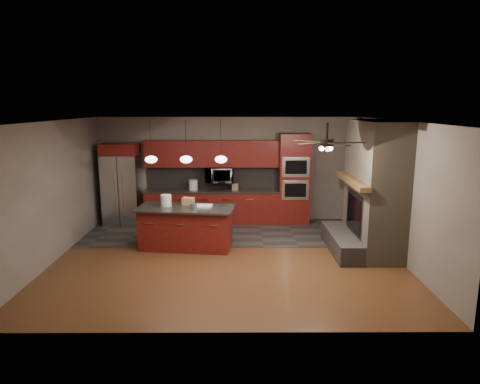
{
  "coord_description": "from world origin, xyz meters",
  "views": [
    {
      "loc": [
        0.21,
        -8.43,
        3.1
      ],
      "look_at": [
        0.26,
        0.6,
        1.27
      ],
      "focal_mm": 32.0,
      "sensor_mm": 36.0,
      "label": 1
    }
  ],
  "objects_px": {
    "refrigerator": "(122,184)",
    "paint_tray": "(203,206)",
    "oven_tower": "(294,179)",
    "kitchen_island": "(186,227)",
    "paint_can": "(194,206)",
    "white_bucket": "(166,200)",
    "counter_bucket": "(193,185)",
    "microwave": "(220,175)",
    "cardboard_box": "(188,201)",
    "counter_box": "(235,187)"
  },
  "relations": [
    {
      "from": "microwave",
      "to": "oven_tower",
      "type": "bearing_deg",
      "value": -1.66
    },
    {
      "from": "oven_tower",
      "to": "microwave",
      "type": "height_order",
      "value": "oven_tower"
    },
    {
      "from": "microwave",
      "to": "cardboard_box",
      "type": "xyz_separation_m",
      "value": [
        -0.62,
        -1.87,
        -0.3
      ]
    },
    {
      "from": "white_bucket",
      "to": "paint_tray",
      "type": "height_order",
      "value": "white_bucket"
    },
    {
      "from": "oven_tower",
      "to": "paint_tray",
      "type": "bearing_deg",
      "value": -138.12
    },
    {
      "from": "counter_bucket",
      "to": "counter_box",
      "type": "relative_size",
      "value": 1.49
    },
    {
      "from": "oven_tower",
      "to": "paint_tray",
      "type": "height_order",
      "value": "oven_tower"
    },
    {
      "from": "paint_can",
      "to": "cardboard_box",
      "type": "xyz_separation_m",
      "value": [
        -0.16,
        0.37,
        0.02
      ]
    },
    {
      "from": "microwave",
      "to": "white_bucket",
      "type": "bearing_deg",
      "value": -118.78
    },
    {
      "from": "kitchen_island",
      "to": "cardboard_box",
      "type": "bearing_deg",
      "value": 90.12
    },
    {
      "from": "cardboard_box",
      "to": "paint_tray",
      "type": "bearing_deg",
      "value": -20.96
    },
    {
      "from": "counter_bucket",
      "to": "counter_box",
      "type": "distance_m",
      "value": 1.12
    },
    {
      "from": "oven_tower",
      "to": "counter_bucket",
      "type": "bearing_deg",
      "value": 179.84
    },
    {
      "from": "oven_tower",
      "to": "counter_box",
      "type": "height_order",
      "value": "oven_tower"
    },
    {
      "from": "counter_box",
      "to": "paint_tray",
      "type": "bearing_deg",
      "value": -102.13
    },
    {
      "from": "refrigerator",
      "to": "counter_box",
      "type": "bearing_deg",
      "value": 0.6
    },
    {
      "from": "refrigerator",
      "to": "paint_tray",
      "type": "height_order",
      "value": "refrigerator"
    },
    {
      "from": "oven_tower",
      "to": "paint_tray",
      "type": "relative_size",
      "value": 5.83
    },
    {
      "from": "cardboard_box",
      "to": "counter_bucket",
      "type": "distance_m",
      "value": 1.82
    },
    {
      "from": "kitchen_island",
      "to": "white_bucket",
      "type": "relative_size",
      "value": 8.79
    },
    {
      "from": "refrigerator",
      "to": "kitchen_island",
      "type": "distance_m",
      "value": 2.83
    },
    {
      "from": "cardboard_box",
      "to": "paint_can",
      "type": "bearing_deg",
      "value": -55.5
    },
    {
      "from": "refrigerator",
      "to": "microwave",
      "type": "bearing_deg",
      "value": 2.92
    },
    {
      "from": "kitchen_island",
      "to": "counter_bucket",
      "type": "bearing_deg",
      "value": 98.46
    },
    {
      "from": "kitchen_island",
      "to": "paint_can",
      "type": "bearing_deg",
      "value": -24.17
    },
    {
      "from": "white_bucket",
      "to": "cardboard_box",
      "type": "relative_size",
      "value": 1.0
    },
    {
      "from": "oven_tower",
      "to": "microwave",
      "type": "bearing_deg",
      "value": 178.34
    },
    {
      "from": "oven_tower",
      "to": "paint_tray",
      "type": "distance_m",
      "value": 3.05
    },
    {
      "from": "cardboard_box",
      "to": "refrigerator",
      "type": "bearing_deg",
      "value": 149.61
    },
    {
      "from": "microwave",
      "to": "paint_can",
      "type": "height_order",
      "value": "microwave"
    },
    {
      "from": "kitchen_island",
      "to": "paint_tray",
      "type": "relative_size",
      "value": 5.4
    },
    {
      "from": "white_bucket",
      "to": "counter_bucket",
      "type": "bearing_deg",
      "value": 78.41
    },
    {
      "from": "microwave",
      "to": "paint_tray",
      "type": "relative_size",
      "value": 1.79
    },
    {
      "from": "oven_tower",
      "to": "paint_tray",
      "type": "xyz_separation_m",
      "value": [
        -2.26,
        -2.03,
        -0.25
      ]
    },
    {
      "from": "refrigerator",
      "to": "white_bucket",
      "type": "xyz_separation_m",
      "value": [
        1.47,
        -1.87,
        -0.02
      ]
    },
    {
      "from": "oven_tower",
      "to": "counter_bucket",
      "type": "height_order",
      "value": "oven_tower"
    },
    {
      "from": "microwave",
      "to": "white_bucket",
      "type": "height_order",
      "value": "microwave"
    },
    {
      "from": "refrigerator",
      "to": "oven_tower",
      "type": "bearing_deg",
      "value": 0.93
    },
    {
      "from": "counter_bucket",
      "to": "kitchen_island",
      "type": "bearing_deg",
      "value": -88.84
    },
    {
      "from": "paint_tray",
      "to": "white_bucket",
      "type": "bearing_deg",
      "value": 179.08
    },
    {
      "from": "microwave",
      "to": "kitchen_island",
      "type": "bearing_deg",
      "value": -107.15
    },
    {
      "from": "microwave",
      "to": "counter_bucket",
      "type": "bearing_deg",
      "value": -175.9
    },
    {
      "from": "white_bucket",
      "to": "paint_tray",
      "type": "xyz_separation_m",
      "value": [
        0.81,
        -0.09,
        -0.11
      ]
    },
    {
      "from": "refrigerator",
      "to": "white_bucket",
      "type": "relative_size",
      "value": 8.52
    },
    {
      "from": "paint_tray",
      "to": "oven_tower",
      "type": "bearing_deg",
      "value": 47.07
    },
    {
      "from": "kitchen_island",
      "to": "paint_can",
      "type": "height_order",
      "value": "paint_can"
    },
    {
      "from": "microwave",
      "to": "counter_bucket",
      "type": "height_order",
      "value": "microwave"
    },
    {
      "from": "kitchen_island",
      "to": "cardboard_box",
      "type": "distance_m",
      "value": 0.59
    },
    {
      "from": "microwave",
      "to": "refrigerator",
      "type": "relative_size",
      "value": 0.34
    },
    {
      "from": "white_bucket",
      "to": "counter_box",
      "type": "bearing_deg",
      "value": 51.38
    }
  ]
}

